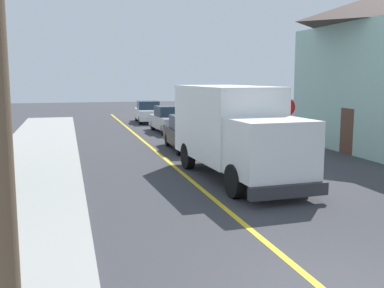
{
  "coord_description": "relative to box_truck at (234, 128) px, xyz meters",
  "views": [
    {
      "loc": [
        -4.0,
        -6.12,
        3.51
      ],
      "look_at": [
        -0.21,
        7.79,
        1.4
      ],
      "focal_mm": 42.78,
      "sensor_mm": 36.0,
      "label": 1
    }
  ],
  "objects": [
    {
      "name": "sidewalk_curb",
      "position": [
        -6.96,
        -4.78,
        -1.69
      ],
      "size": [
        3.6,
        60.0,
        0.15
      ],
      "primitive_type": "cube",
      "color": "#9E9E99",
      "rests_on": "ground"
    },
    {
      "name": "box_truck",
      "position": [
        0.0,
        0.0,
        0.0
      ],
      "size": [
        2.76,
        7.29,
        3.2
      ],
      "color": "white",
      "rests_on": "ground"
    },
    {
      "name": "parked_car_near",
      "position": [
        0.09,
        6.45,
        -0.97
      ],
      "size": [
        1.95,
        4.46,
        1.67
      ],
      "color": "black",
      "rests_on": "ground"
    },
    {
      "name": "centre_line_yellow",
      "position": [
        -1.56,
        1.22,
        -1.76
      ],
      "size": [
        0.16,
        56.0,
        0.01
      ],
      "primitive_type": "cube",
      "color": "gold",
      "rests_on": "ground"
    },
    {
      "name": "parked_car_far",
      "position": [
        0.53,
        20.47,
        -0.97
      ],
      "size": [
        2.01,
        4.48,
        1.67
      ],
      "color": "silver",
      "rests_on": "ground"
    },
    {
      "name": "parked_car_mid",
      "position": [
        0.74,
        13.75,
        -0.97
      ],
      "size": [
        1.99,
        4.47,
        1.67
      ],
      "color": "#B7B7BC",
      "rests_on": "ground"
    },
    {
      "name": "stop_sign",
      "position": [
        3.37,
        2.65,
        0.09
      ],
      "size": [
        0.8,
        0.1,
        2.65
      ],
      "color": "gray",
      "rests_on": "ground"
    }
  ]
}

